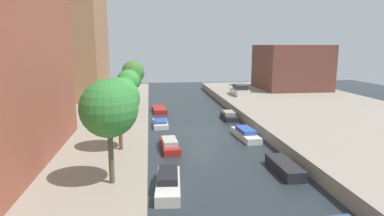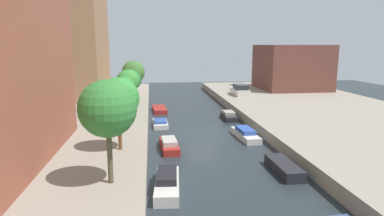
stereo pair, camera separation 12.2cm
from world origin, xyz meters
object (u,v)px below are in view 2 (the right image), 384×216
at_px(apartment_tower_far, 63,12).
at_px(moored_boat_left_4, 159,109).
at_px(street_tree_1, 118,98).
at_px(street_tree_5, 133,72).
at_px(parked_car, 240,91).
at_px(street_tree_2, 124,88).
at_px(moored_boat_right_2, 245,134).
at_px(street_tree_0, 108,109).
at_px(moored_boat_left_1, 167,183).
at_px(moored_boat_right_1, 284,168).
at_px(moored_boat_left_2, 169,145).
at_px(street_tree_4, 131,80).
at_px(moored_boat_left_3, 160,123).
at_px(moored_boat_right_3, 229,116).
at_px(street_tree_3, 128,82).
at_px(low_block_right, 291,67).

bearing_deg(apartment_tower_far, moored_boat_left_4, -29.75).
distance_m(street_tree_1, street_tree_5, 20.39).
xyz_separation_m(parked_car, moored_boat_left_4, (-11.66, -5.52, -1.39)).
bearing_deg(street_tree_1, street_tree_2, 90.00).
bearing_deg(parked_car, moored_boat_right_2, -103.62).
distance_m(street_tree_0, moored_boat_left_1, 5.49).
bearing_deg(moored_boat_right_1, moored_boat_left_4, 109.41).
distance_m(moored_boat_left_1, moored_boat_left_2, 7.45).
distance_m(street_tree_4, moored_boat_left_3, 6.78).
xyz_separation_m(moored_boat_right_1, moored_boat_right_3, (0.10, 15.68, 0.02)).
xyz_separation_m(street_tree_3, parked_car, (14.81, 13.48, -2.96)).
xyz_separation_m(street_tree_1, street_tree_5, (0.00, 20.39, 0.09)).
distance_m(street_tree_1, moored_boat_left_2, 6.08).
xyz_separation_m(apartment_tower_far, low_block_right, (34.00, 4.20, -7.81)).
distance_m(apartment_tower_far, moored_boat_left_4, 18.65).
xyz_separation_m(moored_boat_left_3, moored_boat_left_4, (0.12, 7.61, -0.05)).
distance_m(low_block_right, street_tree_1, 38.31).
relative_size(street_tree_0, parked_car, 1.19).
height_order(apartment_tower_far, moored_boat_left_4, apartment_tower_far).
xyz_separation_m(moored_boat_left_1, moored_boat_right_3, (7.68, 17.37, -0.06)).
xyz_separation_m(street_tree_3, moored_boat_right_1, (10.56, -13.06, -4.26)).
relative_size(parked_car, moored_boat_left_2, 1.17).
xyz_separation_m(moored_boat_left_3, moored_boat_right_2, (7.33, -5.26, 0.07)).
bearing_deg(street_tree_2, moored_boat_right_2, -0.96).
bearing_deg(moored_boat_right_2, street_tree_4, 136.36).
distance_m(moored_boat_left_3, moored_boat_right_3, 7.95).
xyz_separation_m(street_tree_0, street_tree_3, (0.00, 15.67, -0.34)).
relative_size(street_tree_3, moored_boat_left_4, 1.13).
xyz_separation_m(street_tree_2, moored_boat_left_2, (3.50, -2.58, -4.23)).
bearing_deg(moored_boat_left_1, moored_boat_left_3, 89.78).
xyz_separation_m(apartment_tower_far, street_tree_1, (9.18, -24.98, -7.77)).
height_order(moored_boat_left_1, moored_boat_right_2, moored_boat_left_1).
bearing_deg(street_tree_1, street_tree_3, 90.00).
relative_size(street_tree_3, moored_boat_left_1, 1.08).
relative_size(street_tree_3, moored_boat_left_3, 1.39).
relative_size(moored_boat_right_1, moored_boat_right_2, 0.82).
distance_m(moored_boat_left_3, moored_boat_right_2, 9.02).
bearing_deg(moored_boat_left_1, moored_boat_right_2, 53.13).
distance_m(low_block_right, street_tree_0, 42.81).
height_order(street_tree_4, moored_boat_right_2, street_tree_4).
bearing_deg(street_tree_5, moored_boat_left_2, -78.83).
bearing_deg(moored_boat_right_3, moored_boat_left_4, 144.56).
relative_size(moored_boat_left_3, moored_boat_right_2, 0.75).
bearing_deg(moored_boat_right_3, street_tree_0, -120.24).
relative_size(moored_boat_left_2, moored_boat_right_3, 1.13).
relative_size(parked_car, moored_boat_left_4, 1.08).
bearing_deg(apartment_tower_far, street_tree_2, -65.06).
xyz_separation_m(apartment_tower_far, street_tree_2, (9.18, -19.74, -7.73)).
bearing_deg(street_tree_3, parked_car, 42.30).
height_order(street_tree_2, street_tree_4, street_tree_2).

